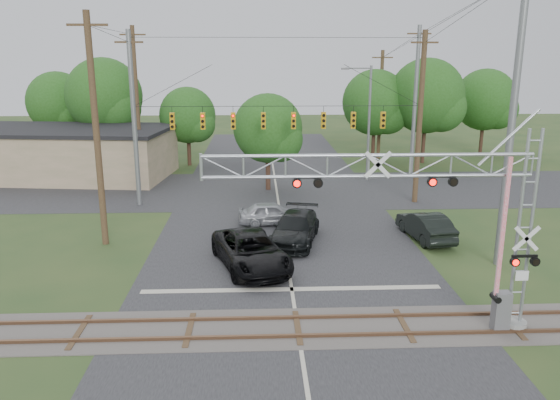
{
  "coord_description": "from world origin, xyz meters",
  "views": [
    {
      "loc": [
        -1.43,
        -16.33,
        9.75
      ],
      "look_at": [
        -0.43,
        7.5,
        3.51
      ],
      "focal_mm": 35.0,
      "sensor_mm": 36.0,
      "label": 1
    }
  ],
  "objects_px": {
    "traffic_signal_span": "(291,120)",
    "streetlight": "(367,117)",
    "car_dark": "(295,228)",
    "crossing_gantry": "(430,210)",
    "sedan_silver": "(272,213)",
    "pickup_black": "(251,251)",
    "commercial_building": "(63,153)"
  },
  "relations": [
    {
      "from": "car_dark",
      "to": "streetlight",
      "type": "bearing_deg",
      "value": 79.29
    },
    {
      "from": "pickup_black",
      "to": "car_dark",
      "type": "distance_m",
      "value": 4.3
    },
    {
      "from": "traffic_signal_span",
      "to": "sedan_silver",
      "type": "height_order",
      "value": "traffic_signal_span"
    },
    {
      "from": "crossing_gantry",
      "to": "pickup_black",
      "type": "height_order",
      "value": "crossing_gantry"
    },
    {
      "from": "traffic_signal_span",
      "to": "sedan_silver",
      "type": "distance_m",
      "value": 7.13
    },
    {
      "from": "commercial_building",
      "to": "car_dark",
      "type": "bearing_deg",
      "value": -37.1
    },
    {
      "from": "sedan_silver",
      "to": "commercial_building",
      "type": "height_order",
      "value": "commercial_building"
    },
    {
      "from": "commercial_building",
      "to": "crossing_gantry",
      "type": "bearing_deg",
      "value": -44.48
    },
    {
      "from": "traffic_signal_span",
      "to": "sedan_silver",
      "type": "bearing_deg",
      "value": -106.78
    },
    {
      "from": "commercial_building",
      "to": "streetlight",
      "type": "xyz_separation_m",
      "value": [
        25.01,
        -2.36,
        3.05
      ]
    },
    {
      "from": "pickup_black",
      "to": "streetlight",
      "type": "relative_size",
      "value": 0.65
    },
    {
      "from": "crossing_gantry",
      "to": "streetlight",
      "type": "xyz_separation_m",
      "value": [
        2.78,
        25.38,
        0.48
      ]
    },
    {
      "from": "crossing_gantry",
      "to": "sedan_silver",
      "type": "relative_size",
      "value": 2.97
    },
    {
      "from": "streetlight",
      "to": "car_dark",
      "type": "bearing_deg",
      "value": -113.96
    },
    {
      "from": "crossing_gantry",
      "to": "streetlight",
      "type": "distance_m",
      "value": 25.54
    },
    {
      "from": "pickup_black",
      "to": "car_dark",
      "type": "height_order",
      "value": "pickup_black"
    },
    {
      "from": "traffic_signal_span",
      "to": "sedan_silver",
      "type": "xyz_separation_m",
      "value": [
        -1.45,
        -4.81,
        -5.06
      ]
    },
    {
      "from": "pickup_black",
      "to": "car_dark",
      "type": "relative_size",
      "value": 1.1
    },
    {
      "from": "traffic_signal_span",
      "to": "car_dark",
      "type": "distance_m",
      "value": 9.58
    },
    {
      "from": "traffic_signal_span",
      "to": "pickup_black",
      "type": "xyz_separation_m",
      "value": [
        -2.63,
        -11.79,
        -4.92
      ]
    },
    {
      "from": "crossing_gantry",
      "to": "car_dark",
      "type": "bearing_deg",
      "value": 111.35
    },
    {
      "from": "car_dark",
      "to": "commercial_building",
      "type": "relative_size",
      "value": 0.29
    },
    {
      "from": "crossing_gantry",
      "to": "traffic_signal_span",
      "type": "height_order",
      "value": "traffic_signal_span"
    },
    {
      "from": "pickup_black",
      "to": "sedan_silver",
      "type": "relative_size",
      "value": 1.49
    },
    {
      "from": "crossing_gantry",
      "to": "sedan_silver",
      "type": "xyz_separation_m",
      "value": [
        -5.15,
        13.55,
        -3.96
      ]
    },
    {
      "from": "crossing_gantry",
      "to": "car_dark",
      "type": "distance_m",
      "value": 11.58
    },
    {
      "from": "traffic_signal_span",
      "to": "streetlight",
      "type": "xyz_separation_m",
      "value": [
        6.48,
        7.02,
        -0.62
      ]
    },
    {
      "from": "traffic_signal_span",
      "to": "pickup_black",
      "type": "height_order",
      "value": "traffic_signal_span"
    },
    {
      "from": "car_dark",
      "to": "sedan_silver",
      "type": "bearing_deg",
      "value": 122.37
    },
    {
      "from": "crossing_gantry",
      "to": "traffic_signal_span",
      "type": "distance_m",
      "value": 18.76
    },
    {
      "from": "traffic_signal_span",
      "to": "commercial_building",
      "type": "xyz_separation_m",
      "value": [
        -18.53,
        9.38,
        -3.67
      ]
    },
    {
      "from": "crossing_gantry",
      "to": "pickup_black",
      "type": "xyz_separation_m",
      "value": [
        -6.33,
        6.58,
        -3.82
      ]
    }
  ]
}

